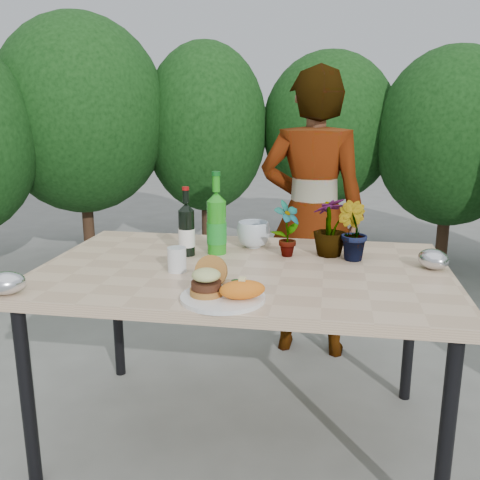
% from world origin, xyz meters
% --- Properties ---
extents(ground, '(80.00, 80.00, 0.00)m').
position_xyz_m(ground, '(0.00, 0.00, 0.00)').
color(ground, slate).
rests_on(ground, ground).
extents(patio_table, '(1.60, 1.00, 0.75)m').
position_xyz_m(patio_table, '(0.00, 0.00, 0.69)').
color(patio_table, '#CFAD8A').
rests_on(patio_table, ground).
extents(shrub_hedge, '(6.82, 5.03, 2.13)m').
position_xyz_m(shrub_hedge, '(0.10, 1.71, 1.15)').
color(shrub_hedge, '#382316').
rests_on(shrub_hedge, ground).
extents(dinner_plate, '(0.28, 0.28, 0.01)m').
position_xyz_m(dinner_plate, '(-0.01, -0.37, 0.76)').
color(dinner_plate, white).
rests_on(dinner_plate, patio_table).
extents(burger_stack, '(0.11, 0.16, 0.11)m').
position_xyz_m(burger_stack, '(-0.06, -0.35, 0.81)').
color(burger_stack, '#B7722D').
rests_on(burger_stack, dinner_plate).
extents(sweet_potato, '(0.17, 0.12, 0.06)m').
position_xyz_m(sweet_potato, '(0.06, -0.39, 0.80)').
color(sweet_potato, orange).
rests_on(sweet_potato, dinner_plate).
extents(grilled_veg, '(0.08, 0.05, 0.03)m').
position_xyz_m(grilled_veg, '(0.01, -0.28, 0.78)').
color(grilled_veg, olive).
rests_on(grilled_veg, dinner_plate).
extents(wine_bottle, '(0.07, 0.07, 0.29)m').
position_xyz_m(wine_bottle, '(-0.26, 0.13, 0.86)').
color(wine_bottle, black).
rests_on(wine_bottle, patio_table).
extents(sparkling_water, '(0.09, 0.09, 0.35)m').
position_xyz_m(sparkling_water, '(-0.15, 0.18, 0.88)').
color(sparkling_water, '#208D19').
rests_on(sparkling_water, patio_table).
extents(plastic_cup, '(0.07, 0.07, 0.09)m').
position_xyz_m(plastic_cup, '(-0.24, -0.10, 0.80)').
color(plastic_cup, silver).
rests_on(plastic_cup, patio_table).
extents(seedling_left, '(0.15, 0.15, 0.24)m').
position_xyz_m(seedling_left, '(0.15, 0.18, 0.87)').
color(seedling_left, '#235A1F').
rests_on(seedling_left, patio_table).
extents(seedling_mid, '(0.17, 0.17, 0.24)m').
position_xyz_m(seedling_mid, '(0.42, 0.18, 0.87)').
color(seedling_mid, '#285B1F').
rests_on(seedling_mid, patio_table).
extents(seedling_right, '(0.20, 0.20, 0.25)m').
position_xyz_m(seedling_right, '(0.33, 0.23, 0.87)').
color(seedling_right, '#21511C').
rests_on(seedling_right, patio_table).
extents(blue_bowl, '(0.19, 0.19, 0.12)m').
position_xyz_m(blue_bowl, '(-0.00, 0.31, 0.81)').
color(blue_bowl, silver).
rests_on(blue_bowl, patio_table).
extents(foil_packet_left, '(0.16, 0.15, 0.08)m').
position_xyz_m(foil_packet_left, '(-0.74, -0.44, 0.79)').
color(foil_packet_left, silver).
rests_on(foil_packet_left, patio_table).
extents(foil_packet_right, '(0.16, 0.17, 0.08)m').
position_xyz_m(foil_packet_right, '(0.73, 0.10, 0.79)').
color(foil_packet_right, silver).
rests_on(foil_packet_right, patio_table).
extents(person, '(0.59, 0.40, 1.57)m').
position_xyz_m(person, '(0.24, 0.89, 0.79)').
color(person, '#99634C').
rests_on(person, ground).
extents(terracotta_pot, '(0.17, 0.17, 0.14)m').
position_xyz_m(terracotta_pot, '(-1.54, 2.03, 0.07)').
color(terracotta_pot, '#B5562E').
rests_on(terracotta_pot, ground).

